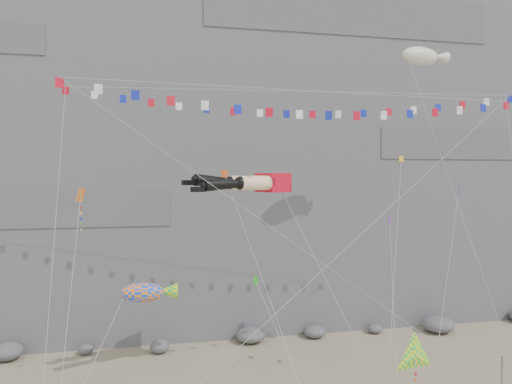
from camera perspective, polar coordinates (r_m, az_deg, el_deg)
The scene contains 14 objects.
cliff at distance 59.64m, azimuth -3.66°, elevation 11.64°, with size 80.00×28.00×50.00m, color slate.
talus_boulders at distance 46.23m, azimuth -0.63°, elevation -16.09°, with size 60.00×3.00×1.20m, color #5D5D62, non-canonical shape.
legs_kite at distance 33.61m, azimuth -0.92°, elevation 1.04°, with size 10.03×17.39×21.76m.
flag_banner_upper at distance 37.02m, azimuth 4.98°, elevation 11.37°, with size 32.63×15.41×29.43m.
flag_banner_lower at distance 31.67m, azimuth 6.71°, elevation 11.33°, with size 29.36×5.72×24.39m.
harlequin_kite at distance 29.62m, azimuth -19.41°, elevation -0.52°, with size 1.48×9.25×16.09m.
fish_windsock at distance 28.76m, azimuth -12.89°, elevation -11.17°, with size 7.07×7.30×11.78m.
delta_kite at distance 27.55m, azimuth 17.77°, elevation -17.48°, with size 3.83×4.07×7.68m.
blimp_windsock at distance 42.50m, azimuth 18.29°, elevation 14.48°, with size 4.53×11.72×26.42m.
small_kite_a at distance 32.55m, azimuth -3.40°, elevation 1.48°, with size 4.08×12.73×19.55m.
small_kite_b at distance 35.58m, azimuth 15.04°, elevation -3.43°, with size 5.95×12.22×17.28m.
small_kite_c at distance 28.97m, azimuth 0.07°, elevation -10.40°, with size 3.34×9.05×12.40m.
small_kite_d at distance 38.43m, azimuth 16.23°, elevation 2.93°, with size 8.95×14.32×22.77m.
small_kite_e at distance 34.86m, azimuth 22.10°, elevation -0.41°, with size 7.94×8.42×17.37m.
Camera 1 is at (-9.03, -26.06, 14.81)m, focal length 35.00 mm.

